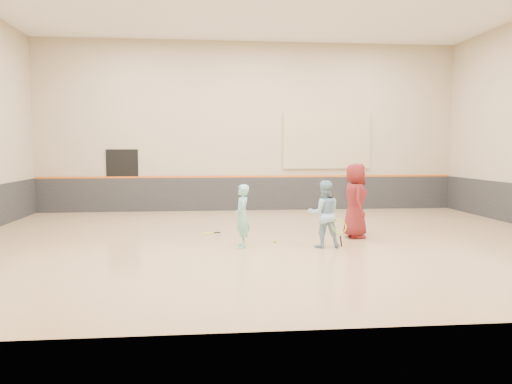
{
  "coord_description": "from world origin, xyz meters",
  "views": [
    {
      "loc": [
        -1.56,
        -11.87,
        2.23
      ],
      "look_at": [
        -0.34,
        0.4,
        1.15
      ],
      "focal_mm": 35.0,
      "sensor_mm": 36.0,
      "label": 1
    }
  ],
  "objects": [
    {
      "name": "acoustic_panel",
      "position": [
        2.8,
        5.95,
        2.5
      ],
      "size": [
        3.2,
        0.08,
        2.0
      ],
      "primitive_type": "cube",
      "color": "tan",
      "rests_on": "wall_back"
    },
    {
      "name": "girl",
      "position": [
        -0.77,
        -0.76,
        0.71
      ],
      "size": [
        0.34,
        0.52,
        1.42
      ],
      "primitive_type": "imported",
      "rotation": [
        0.0,
        0.0,
        -1.57
      ],
      "color": "#7AD4CA",
      "rests_on": "floor"
    },
    {
      "name": "doorway",
      "position": [
        -4.5,
        5.98,
        1.1
      ],
      "size": [
        1.1,
        0.05,
        2.2
      ],
      "primitive_type": "cube",
      "color": "black",
      "rests_on": "floor"
    },
    {
      "name": "held_racket",
      "position": [
        1.37,
        -1.14,
        0.49
      ],
      "size": [
        0.33,
        0.33,
        0.7
      ],
      "primitive_type": null,
      "color": "#93BD29",
      "rests_on": "instructor"
    },
    {
      "name": "ball_in_hand",
      "position": [
        2.22,
        0.03,
        1.22
      ],
      "size": [
        0.07,
        0.07,
        0.07
      ],
      "primitive_type": "sphere",
      "color": "yellow",
      "rests_on": "young_man"
    },
    {
      "name": "ball_beside_spare",
      "position": [
        -0.61,
        1.51,
        0.03
      ],
      "size": [
        0.07,
        0.07,
        0.07
      ],
      "primitive_type": "sphere",
      "color": "gold",
      "rests_on": "floor"
    },
    {
      "name": "ball_under_racket",
      "position": [
        0.04,
        -0.3,
        0.03
      ],
      "size": [
        0.07,
        0.07,
        0.07
      ],
      "primitive_type": "sphere",
      "color": "#C3D932",
      "rests_on": "floor"
    },
    {
      "name": "spare_racket",
      "position": [
        -1.52,
        1.13,
        0.06
      ],
      "size": [
        0.67,
        0.67,
        0.13
      ],
      "primitive_type": null,
      "color": "#C4D62F",
      "rests_on": "floor"
    },
    {
      "name": "wainscot_back",
      "position": [
        0.0,
        5.97,
        0.6
      ],
      "size": [
        14.9,
        0.04,
        1.2
      ],
      "primitive_type": "cube",
      "color": "#232326",
      "rests_on": "floor"
    },
    {
      "name": "accent_stripe",
      "position": [
        0.0,
        5.96,
        1.22
      ],
      "size": [
        14.9,
        0.03,
        0.06
      ],
      "primitive_type": "cube",
      "color": "#D85914",
      "rests_on": "wall_back"
    },
    {
      "name": "instructor",
      "position": [
        1.07,
        -0.93,
        0.76
      ],
      "size": [
        0.75,
        0.59,
        1.51
      ],
      "primitive_type": "imported",
      "rotation": [
        0.0,
        0.0,
        3.12
      ],
      "color": "#8CBAD8",
      "rests_on": "floor"
    },
    {
      "name": "young_man",
      "position": [
        2.13,
        0.2,
        0.93
      ],
      "size": [
        0.67,
        0.96,
        1.86
      ],
      "primitive_type": "imported",
      "rotation": [
        0.0,
        0.0,
        1.48
      ],
      "color": "maroon",
      "rests_on": "floor"
    },
    {
      "name": "room",
      "position": [
        0.0,
        0.0,
        0.81
      ],
      "size": [
        15.04,
        12.04,
        6.22
      ],
      "color": "tan",
      "rests_on": "ground"
    }
  ]
}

